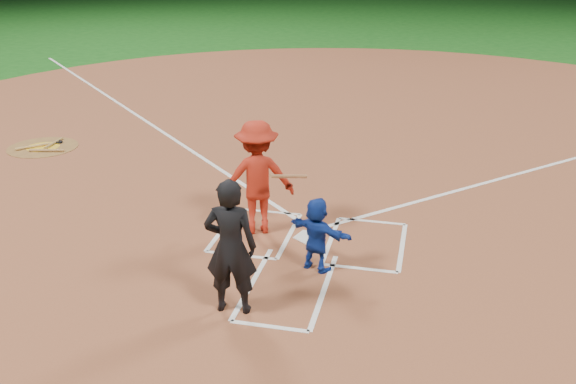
% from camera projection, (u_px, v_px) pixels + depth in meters
% --- Properties ---
extents(ground, '(120.00, 120.00, 0.00)m').
position_uv_depth(ground, '(310.00, 238.00, 11.18)').
color(ground, '#134C14').
rests_on(ground, ground).
extents(home_plate_dirt, '(28.00, 28.00, 0.01)m').
position_uv_depth(home_plate_dirt, '(355.00, 138.00, 16.59)').
color(home_plate_dirt, brown).
rests_on(home_plate_dirt, ground).
extents(home_plate, '(0.60, 0.60, 0.02)m').
position_uv_depth(home_plate, '(310.00, 237.00, 11.17)').
color(home_plate, silver).
rests_on(home_plate, home_plate_dirt).
extents(on_deck_circle, '(1.70, 1.70, 0.01)m').
position_uv_depth(on_deck_circle, '(43.00, 147.00, 15.87)').
color(on_deck_circle, brown).
rests_on(on_deck_circle, home_plate_dirt).
extents(on_deck_logo, '(0.80, 0.80, 0.00)m').
position_uv_depth(on_deck_logo, '(43.00, 147.00, 15.86)').
color(on_deck_logo, gold).
rests_on(on_deck_logo, on_deck_circle).
extents(on_deck_bat_a, '(0.10, 0.84, 0.06)m').
position_uv_depth(on_deck_bat_a, '(54.00, 143.00, 16.05)').
color(on_deck_bat_a, olive).
rests_on(on_deck_bat_a, on_deck_circle).
extents(on_deck_bat_b, '(0.62, 0.66, 0.06)m').
position_uv_depth(on_deck_bat_b, '(33.00, 146.00, 15.80)').
color(on_deck_bat_b, '#AA7D3E').
rests_on(on_deck_bat_b, on_deck_circle).
extents(on_deck_bat_c, '(0.83, 0.25, 0.06)m').
position_uv_depth(on_deck_bat_c, '(47.00, 150.00, 15.52)').
color(on_deck_bat_c, olive).
rests_on(on_deck_bat_c, on_deck_circle).
extents(bat_weight_donut, '(0.19, 0.19, 0.05)m').
position_uv_depth(bat_weight_donut, '(59.00, 142.00, 16.17)').
color(bat_weight_donut, black).
rests_on(bat_weight_donut, on_deck_circle).
extents(catcher, '(1.16, 0.78, 1.20)m').
position_uv_depth(catcher, '(317.00, 234.00, 9.91)').
color(catcher, '#13339C').
rests_on(catcher, home_plate_dirt).
extents(umpire, '(0.76, 0.54, 1.97)m').
position_uv_depth(umpire, '(231.00, 247.00, 8.68)').
color(umpire, black).
rests_on(umpire, home_plate_dirt).
extents(chalk_markings, '(28.35, 17.32, 0.01)m').
position_uv_depth(chalk_markings, '(351.00, 146.00, 15.95)').
color(chalk_markings, white).
rests_on(chalk_markings, home_plate_dirt).
extents(batter_at_plate, '(1.60, 1.18, 2.02)m').
position_uv_depth(batter_at_plate, '(257.00, 177.00, 11.07)').
color(batter_at_plate, '#AE2313').
rests_on(batter_at_plate, home_plate_dirt).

